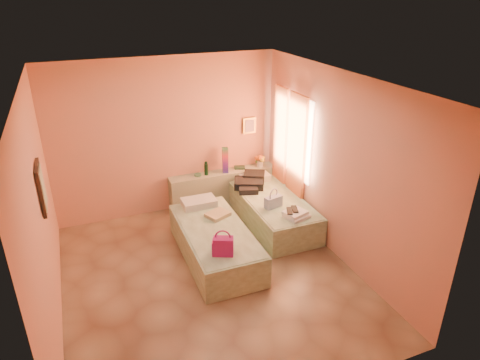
{
  "coord_description": "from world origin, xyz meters",
  "views": [
    {
      "loc": [
        -1.49,
        -4.82,
        3.83
      ],
      "look_at": [
        0.81,
        0.85,
        1.04
      ],
      "focal_mm": 32.0,
      "sensor_mm": 36.0,
      "label": 1
    }
  ],
  "objects_px": {
    "flower_vase": "(260,160)",
    "magenta_handbag": "(223,246)",
    "bed_left": "(215,243)",
    "green_book": "(240,167)",
    "headboard_ledge": "(223,187)",
    "bed_right": "(272,210)",
    "blue_handbag": "(273,202)",
    "towel_stack": "(297,214)",
    "water_bottle": "(206,169)"
  },
  "relations": [
    {
      "from": "towel_stack",
      "to": "bed_right",
      "type": "bearing_deg",
      "value": 93.73
    },
    {
      "from": "headboard_ledge",
      "to": "bed_right",
      "type": "distance_m",
      "value": 1.18
    },
    {
      "from": "flower_vase",
      "to": "magenta_handbag",
      "type": "distance_m",
      "value": 2.81
    },
    {
      "from": "headboard_ledge",
      "to": "water_bottle",
      "type": "xyz_separation_m",
      "value": [
        -0.33,
        -0.02,
        0.45
      ]
    },
    {
      "from": "bed_right",
      "to": "headboard_ledge",
      "type": "bearing_deg",
      "value": 117.05
    },
    {
      "from": "bed_left",
      "to": "bed_right",
      "type": "relative_size",
      "value": 1.0
    },
    {
      "from": "flower_vase",
      "to": "blue_handbag",
      "type": "bearing_deg",
      "value": -105.39
    },
    {
      "from": "water_bottle",
      "to": "blue_handbag",
      "type": "bearing_deg",
      "value": -61.96
    },
    {
      "from": "water_bottle",
      "to": "magenta_handbag",
      "type": "height_order",
      "value": "water_bottle"
    },
    {
      "from": "headboard_ledge",
      "to": "flower_vase",
      "type": "distance_m",
      "value": 0.88
    },
    {
      "from": "green_book",
      "to": "blue_handbag",
      "type": "distance_m",
      "value": 1.4
    },
    {
      "from": "green_book",
      "to": "magenta_handbag",
      "type": "bearing_deg",
      "value": -98.78
    },
    {
      "from": "bed_right",
      "to": "blue_handbag",
      "type": "bearing_deg",
      "value": -114.38
    },
    {
      "from": "bed_left",
      "to": "water_bottle",
      "type": "bearing_deg",
      "value": 76.66
    },
    {
      "from": "bed_right",
      "to": "water_bottle",
      "type": "relative_size",
      "value": 8.04
    },
    {
      "from": "bed_right",
      "to": "magenta_handbag",
      "type": "xyz_separation_m",
      "value": [
        -1.37,
        -1.27,
        0.38
      ]
    },
    {
      "from": "headboard_ledge",
      "to": "bed_right",
      "type": "bearing_deg",
      "value": -63.43
    },
    {
      "from": "headboard_ledge",
      "to": "green_book",
      "type": "height_order",
      "value": "green_book"
    },
    {
      "from": "green_book",
      "to": "towel_stack",
      "type": "distance_m",
      "value": 1.86
    },
    {
      "from": "bed_right",
      "to": "flower_vase",
      "type": "height_order",
      "value": "flower_vase"
    },
    {
      "from": "green_book",
      "to": "flower_vase",
      "type": "bearing_deg",
      "value": 9.13
    },
    {
      "from": "bed_right",
      "to": "green_book",
      "type": "distance_m",
      "value": 1.18
    },
    {
      "from": "green_book",
      "to": "bed_right",
      "type": "bearing_deg",
      "value": -62.71
    },
    {
      "from": "flower_vase",
      "to": "blue_handbag",
      "type": "distance_m",
      "value": 1.4
    },
    {
      "from": "blue_handbag",
      "to": "flower_vase",
      "type": "bearing_deg",
      "value": 61.03
    },
    {
      "from": "bed_left",
      "to": "flower_vase",
      "type": "bearing_deg",
      "value": 48.16
    },
    {
      "from": "water_bottle",
      "to": "towel_stack",
      "type": "xyz_separation_m",
      "value": [
        0.91,
        -1.79,
        -0.22
      ]
    },
    {
      "from": "flower_vase",
      "to": "towel_stack",
      "type": "distance_m",
      "value": 1.81
    },
    {
      "from": "bed_right",
      "to": "flower_vase",
      "type": "relative_size",
      "value": 7.25
    },
    {
      "from": "magenta_handbag",
      "to": "blue_handbag",
      "type": "height_order",
      "value": "magenta_handbag"
    },
    {
      "from": "bed_left",
      "to": "water_bottle",
      "type": "height_order",
      "value": "water_bottle"
    },
    {
      "from": "bed_left",
      "to": "green_book",
      "type": "bearing_deg",
      "value": 57.85
    },
    {
      "from": "bed_right",
      "to": "green_book",
      "type": "height_order",
      "value": "green_book"
    },
    {
      "from": "bed_right",
      "to": "water_bottle",
      "type": "distance_m",
      "value": 1.44
    },
    {
      "from": "bed_left",
      "to": "towel_stack",
      "type": "bearing_deg",
      "value": -6.1
    },
    {
      "from": "headboard_ledge",
      "to": "blue_handbag",
      "type": "distance_m",
      "value": 1.44
    },
    {
      "from": "water_bottle",
      "to": "magenta_handbag",
      "type": "bearing_deg",
      "value": -102.59
    },
    {
      "from": "bed_right",
      "to": "magenta_handbag",
      "type": "distance_m",
      "value": 1.91
    },
    {
      "from": "headboard_ledge",
      "to": "water_bottle",
      "type": "relative_size",
      "value": 8.25
    },
    {
      "from": "bed_right",
      "to": "water_bottle",
      "type": "bearing_deg",
      "value": 130.2
    },
    {
      "from": "blue_handbag",
      "to": "bed_right",
      "type": "bearing_deg",
      "value": 51.55
    },
    {
      "from": "headboard_ledge",
      "to": "flower_vase",
      "type": "bearing_deg",
      "value": -1.83
    },
    {
      "from": "magenta_handbag",
      "to": "green_book",
      "type": "bearing_deg",
      "value": 87.38
    },
    {
      "from": "bed_left",
      "to": "water_bottle",
      "type": "xyz_separation_m",
      "value": [
        0.4,
        1.64,
        0.52
      ]
    },
    {
      "from": "headboard_ledge",
      "to": "magenta_handbag",
      "type": "xyz_separation_m",
      "value": [
        -0.85,
        -2.32,
        0.31
      ]
    },
    {
      "from": "bed_left",
      "to": "green_book",
      "type": "distance_m",
      "value": 2.06
    },
    {
      "from": "magenta_handbag",
      "to": "towel_stack",
      "type": "distance_m",
      "value": 1.52
    },
    {
      "from": "bed_left",
      "to": "blue_handbag",
      "type": "distance_m",
      "value": 1.21
    },
    {
      "from": "headboard_ledge",
      "to": "blue_handbag",
      "type": "xyz_separation_m",
      "value": [
        0.38,
        -1.36,
        0.27
      ]
    },
    {
      "from": "headboard_ledge",
      "to": "blue_handbag",
      "type": "bearing_deg",
      "value": -74.31
    }
  ]
}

